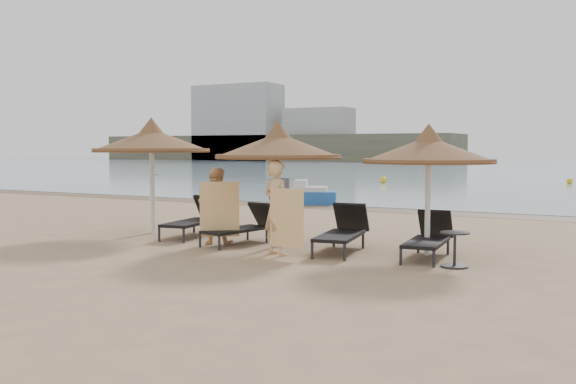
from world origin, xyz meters
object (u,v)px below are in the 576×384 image
lounger_near_left (244,226)px  person_right (277,200)px  palapa_left (151,141)px  palapa_center (278,147)px  side_table (455,251)px  lounger_far_right (429,237)px  lounger_far_left (196,218)px  person_left (215,200)px  lounger_near_right (343,230)px  palapa_right (428,151)px  pedal_boat (310,195)px

lounger_near_left → person_right: size_ratio=0.93×
palapa_left → palapa_center: bearing=-5.8°
palapa_center → side_table: bearing=-8.5°
side_table → lounger_far_right: bearing=130.6°
lounger_far_left → person_left: bearing=-43.0°
lounger_far_left → lounger_near_left: (1.63, -0.44, -0.03)m
person_left → side_table: bearing=161.5°
lounger_far_left → lounger_near_right: bearing=-12.9°
palapa_left → palapa_center: size_ratio=1.06×
palapa_left → palapa_right: 6.85m
palapa_right → side_table: palapa_right is taller
lounger_far_right → person_left: size_ratio=1.03×
palapa_right → lounger_far_right: 1.67m
lounger_far_right → person_right: (-2.68, -1.18, 0.69)m
palapa_left → pedal_boat: 9.24m
palapa_left → palapa_right: (6.85, 0.06, -0.22)m
lounger_near_right → person_left: person_left is taller
lounger_near_right → person_right: 1.57m
palapa_right → side_table: 2.17m
palapa_center → person_right: palapa_center is taller
lounger_far_left → lounger_near_right: lounger_near_right is taller
lounger_near_left → person_right: (1.39, -1.00, 0.69)m
lounger_far_left → lounger_near_left: 1.69m
lounger_near_right → person_right: (-0.94, -1.07, 0.66)m
palapa_center → lounger_far_right: size_ratio=1.35×
palapa_center → person_right: 1.50m
palapa_right → lounger_near_right: palapa_right is taller
person_left → pedal_boat: (-2.57, 9.72, -0.64)m
person_right → lounger_near_right: bearing=-110.8°
palapa_right → lounger_far_right: (0.10, -0.21, -1.65)m
palapa_center → lounger_far_right: 3.64m
lounger_far_right → person_left: (-4.59, -0.54, 0.58)m
palapa_left → lounger_near_right: (5.21, -0.26, -1.84)m
side_table → pedal_boat: pedal_boat is taller
person_right → person_left: bearing=2.0°
palapa_center → lounger_near_left: bearing=176.6°
lounger_near_right → pedal_boat: lounger_near_right is taller
lounger_near_left → lounger_far_left: bearing=176.4°
palapa_right → lounger_far_left: size_ratio=1.20×
side_table → pedal_boat: size_ratio=0.28×
lounger_far_left → lounger_near_left: size_ratio=1.07×
person_left → lounger_far_left: bearing=-51.0°
palapa_left → lounger_near_left: (2.87, -0.33, -1.87)m
side_table → person_left: 5.33m
lounger_far_right → person_right: person_right is taller
person_left → person_right: bearing=145.8°
person_right → pedal_boat: (-4.48, 10.37, -0.75)m
lounger_near_left → person_left: bearing=-133.4°
lounger_near_right → person_left: size_ratio=1.12×
lounger_far_left → lounger_near_left: lounger_far_left is taller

